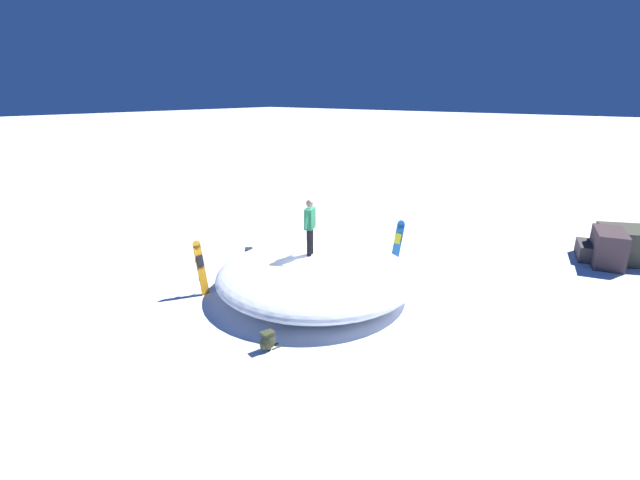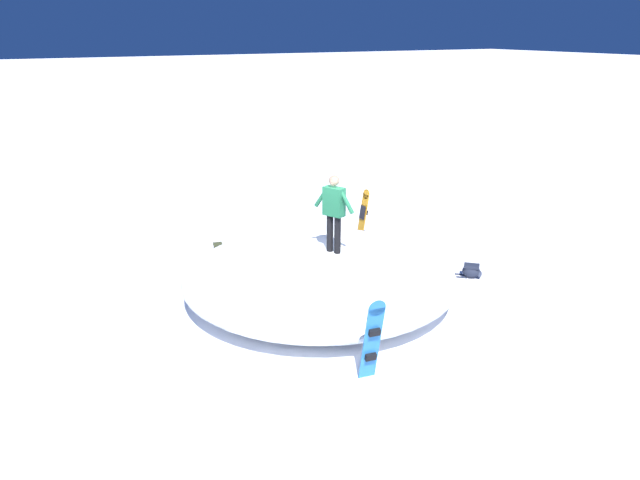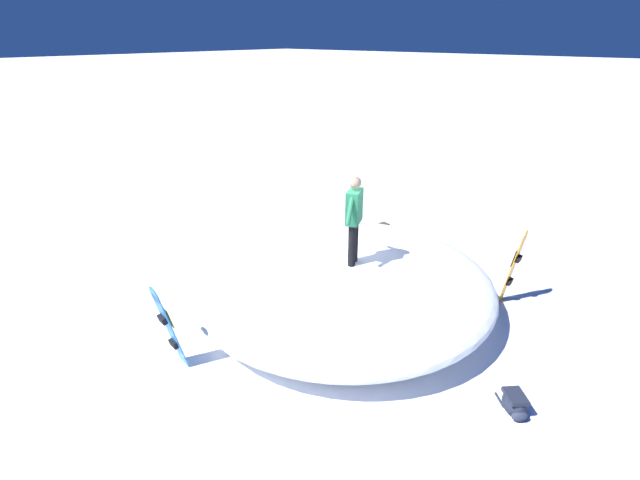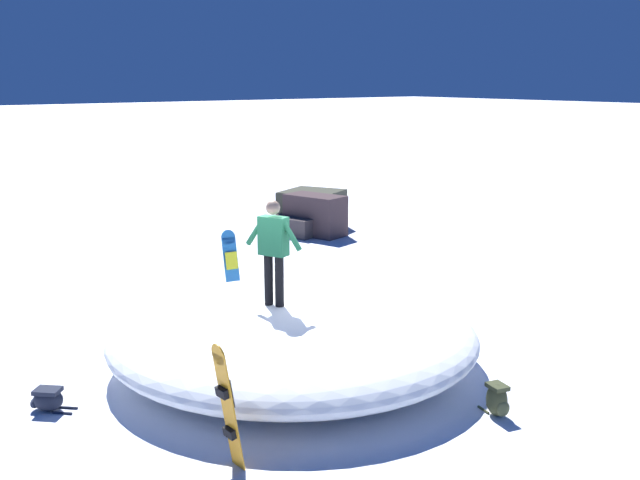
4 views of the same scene
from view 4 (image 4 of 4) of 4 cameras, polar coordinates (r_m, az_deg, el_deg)
The scene contains 8 objects.
ground at distance 12.15m, azimuth -1.73°, elevation -9.70°, with size 240.00×240.00×0.00m, color white.
snow_mound at distance 12.02m, azimuth -2.05°, elevation -7.25°, with size 5.88×5.84×1.05m, color white.
snowboarder_standing at distance 11.52m, azimuth -3.58°, elevation -0.45°, with size 0.48×0.97×1.67m.
snowboard_primary_upright at distance 15.07m, azimuth -6.80°, elevation -2.13°, with size 0.35×0.40×1.57m.
snowboard_secondary_upright at distance 8.93m, azimuth -7.14°, elevation -12.45°, with size 0.28×0.27×1.61m.
backpack_near at distance 10.71m, azimuth 13.43°, elevation -11.82°, with size 0.34×0.54×0.47m.
backpack_far at distance 11.27m, azimuth -20.17°, elevation -11.38°, with size 0.60×0.60×0.33m.
rock_outcrop at distance 22.37m, azimuth -0.69°, elevation 2.01°, with size 2.67×2.84×1.19m.
Camera 4 is at (6.54, 9.16, 4.57)m, focal length 41.75 mm.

